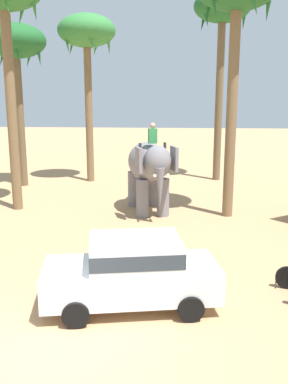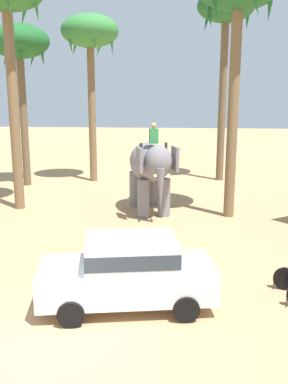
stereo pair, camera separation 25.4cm
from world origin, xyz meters
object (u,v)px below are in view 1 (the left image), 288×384
(palm_tree_near_hut, at_px, (87,37))
(palm_tree_left_of_road, at_px, (16,46))
(elephant_with_mahout, at_px, (149,167))
(palm_tree_leaning_seaward, at_px, (222,14))
(car_sedan_foreground, at_px, (132,270))

(palm_tree_near_hut, bearing_deg, palm_tree_left_of_road, -155.76)
(elephant_with_mahout, xyz_separation_m, palm_tree_leaning_seaward, (3.57, 7.66, 7.35))
(car_sedan_foreground, relative_size, palm_tree_near_hut, 0.46)
(car_sedan_foreground, bearing_deg, palm_tree_left_of_road, 118.90)
(palm_tree_left_of_road, xyz_separation_m, palm_tree_leaning_seaward, (10.94, 2.52, 1.86))
(car_sedan_foreground, bearing_deg, elephant_with_mahout, 91.00)
(palm_tree_leaning_seaward, bearing_deg, car_sedan_foreground, -101.98)
(car_sedan_foreground, distance_m, elephant_with_mahout, 8.54)
(car_sedan_foreground, relative_size, palm_tree_leaning_seaward, 0.41)
(elephant_with_mahout, bearing_deg, palm_tree_left_of_road, 145.10)
(palm_tree_near_hut, distance_m, palm_tree_left_of_road, 3.87)
(elephant_with_mahout, xyz_separation_m, palm_tree_near_hut, (-3.89, 6.71, 6.12))
(elephant_with_mahout, height_order, palm_tree_left_of_road, palm_tree_left_of_road)
(palm_tree_near_hut, bearing_deg, palm_tree_leaning_seaward, 7.27)
(car_sedan_foreground, distance_m, palm_tree_leaning_seaward, 18.51)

